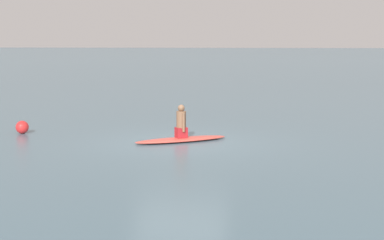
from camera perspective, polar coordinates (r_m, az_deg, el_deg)
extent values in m
plane|color=slate|center=(17.01, -1.04, -2.11)|extent=(400.00, 400.00, 0.00)
ellipsoid|color=#D84C3F|center=(17.29, -0.98, -1.77)|extent=(2.63, 2.05, 0.11)
cube|color=#A51E23|center=(17.26, -0.98, -1.13)|extent=(0.38, 0.37, 0.28)
cylinder|color=brown|center=(17.21, -0.98, 0.04)|extent=(0.36, 0.36, 0.47)
sphere|color=brown|center=(17.17, -0.99, 1.09)|extent=(0.19, 0.19, 0.19)
cylinder|color=brown|center=(17.36, -1.20, -0.10)|extent=(0.10, 0.10, 0.51)
cylinder|color=brown|center=(17.08, -0.76, -0.23)|extent=(0.10, 0.10, 0.51)
sphere|color=red|center=(19.38, -15.13, -0.63)|extent=(0.39, 0.39, 0.39)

